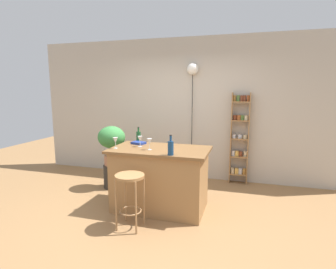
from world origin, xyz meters
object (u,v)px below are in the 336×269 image
Objects in this scene: bottle_soda_blue at (171,148)px; wine_glass_left at (149,142)px; bar_stool at (130,188)px; pendant_globe_light at (193,70)px; plant_stool at (113,176)px; bottle_sauce_amber at (139,137)px; wine_glass_right at (115,141)px; wine_glass_center at (140,139)px; spice_shelf at (240,138)px; potted_plant at (112,140)px; cookbook at (139,143)px.

wine_glass_left is (-0.38, 0.22, 0.01)m from bottle_soda_blue.
bar_stool is 0.31× the size of pendant_globe_light.
bar_stool is 1.60m from plant_stool.
bottle_sauce_amber is 0.94× the size of bottle_soda_blue.
bar_stool is 1.68× the size of plant_stool.
bottle_sauce_amber reaches higher than wine_glass_right.
plant_stool is at bearing 145.69° from bottle_soda_blue.
bar_stool is at bearing -145.02° from bottle_soda_blue.
wine_glass_center is (0.16, -0.32, 0.02)m from bottle_sauce_amber.
bottle_sauce_amber is 1.02m from bottle_soda_blue.
bar_stool is 1.16m from bottle_sauce_amber.
spice_shelf is at bearing 46.13° from wine_glass_center.
bottle_soda_blue is at bearing -32.44° from wine_glass_center.
spice_shelf is 2.39m from potted_plant.
wine_glass_left reaches higher than plant_stool.
potted_plant is 2.63× the size of bottle_soda_blue.
pendant_globe_light reaches higher than plant_stool.
spice_shelf reaches higher than wine_glass_center.
pendant_globe_light reaches higher than spice_shelf.
wine_glass_right is (-0.30, -0.21, 0.00)m from wine_glass_center.
wine_glass_center is (-0.59, 0.38, 0.01)m from bottle_soda_blue.
plant_stool is 1.86m from bottle_soda_blue.
wine_glass_left reaches higher than cookbook.
pendant_globe_light reaches higher than wine_glass_left.
bar_stool is at bearing -53.65° from potted_plant.
bottle_soda_blue is 0.70m from wine_glass_center.
wine_glass_right reaches higher than cookbook.
potted_plant is at bearing 144.34° from wine_glass_center.
wine_glass_left is 2.02m from pendant_globe_light.
plant_stool is (-2.21, -0.91, -0.66)m from spice_shelf.
bottle_sauce_amber reaches higher than wine_glass_left.
plant_stool is at bearing 144.34° from wine_glass_center.
bottle_sauce_amber is at bearing 116.26° from wine_glass_center.
wine_glass_center is 1.93m from pendant_globe_light.
wine_glass_right is (0.48, -0.77, 0.84)m from plant_stool.
bottle_sauce_amber is at bearing 106.25° from bar_stool.
plant_stool is 0.60× the size of potted_plant.
plant_stool is 0.19× the size of pendant_globe_light.
wine_glass_right is (-0.52, -0.05, 0.00)m from wine_glass_left.
spice_shelf is 10.61× the size of wine_glass_center.
bar_stool is 1.60m from potted_plant.
wine_glass_left is at bearing 82.39° from bar_stool.
bar_stool is at bearing -57.10° from cookbook.
cookbook is at bearing 132.64° from wine_glass_left.
bar_stool is 4.38× the size of wine_glass_left.
potted_plant reaches higher than wine_glass_left.
pendant_globe_light is at bearing 93.07° from bottle_soda_blue.
potted_plant is 1.68m from bottle_soda_blue.
potted_plant is 4.37× the size of wine_glass_center.
bottle_soda_blue reaches higher than plant_stool.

